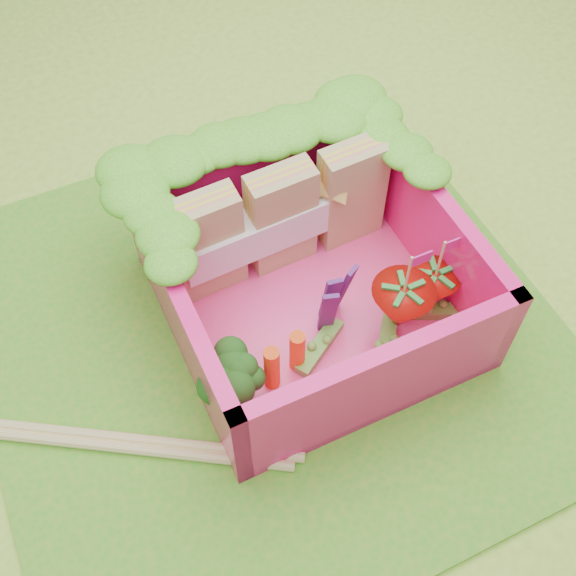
% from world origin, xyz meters
% --- Properties ---
extents(ground, '(14.00, 14.00, 0.00)m').
position_xyz_m(ground, '(0.00, 0.00, 0.00)').
color(ground, '#7EB733').
rests_on(ground, ground).
extents(placemat, '(2.60, 2.60, 0.03)m').
position_xyz_m(placemat, '(0.00, 0.00, 0.01)').
color(placemat, green).
rests_on(placemat, ground).
extents(bento_floor, '(1.30, 1.30, 0.05)m').
position_xyz_m(bento_floor, '(0.24, 0.00, 0.06)').
color(bento_floor, '#FF418C').
rests_on(bento_floor, placemat).
extents(bento_box, '(1.30, 1.30, 0.55)m').
position_xyz_m(bento_box, '(0.24, 0.00, 0.31)').
color(bento_box, '#FF1575').
rests_on(bento_box, placemat).
extents(lettuce_ruffle, '(1.43, 0.83, 0.11)m').
position_xyz_m(lettuce_ruffle, '(0.24, 0.50, 0.64)').
color(lettuce_ruffle, '#3D971B').
rests_on(lettuce_ruffle, bento_box).
extents(sandwich_stack, '(1.07, 0.22, 0.57)m').
position_xyz_m(sandwich_stack, '(0.24, 0.33, 0.36)').
color(sandwich_stack, tan).
rests_on(sandwich_stack, bento_floor).
extents(broccoli, '(0.34, 0.34, 0.26)m').
position_xyz_m(broccoli, '(-0.27, -0.30, 0.27)').
color(broccoli, '#79B055').
rests_on(broccoli, bento_floor).
extents(carrot_sticks, '(0.21, 0.11, 0.27)m').
position_xyz_m(carrot_sticks, '(-0.04, -0.29, 0.21)').
color(carrot_sticks, '#FF6015').
rests_on(carrot_sticks, bento_floor).
extents(purple_wedges, '(0.19, 0.12, 0.38)m').
position_xyz_m(purple_wedges, '(0.28, -0.14, 0.27)').
color(purple_wedges, '#491C63').
rests_on(purple_wedges, bento_floor).
extents(strawberry_left, '(0.29, 0.29, 0.53)m').
position_xyz_m(strawberry_left, '(0.54, -0.28, 0.23)').
color(strawberry_left, red).
rests_on(strawberry_left, bento_floor).
extents(strawberry_right, '(0.24, 0.24, 0.48)m').
position_xyz_m(strawberry_right, '(0.74, -0.24, 0.21)').
color(strawberry_right, red).
rests_on(strawberry_right, bento_floor).
extents(snap_peas, '(0.89, 0.49, 0.05)m').
position_xyz_m(snap_peas, '(0.52, -0.25, 0.11)').
color(snap_peas, '#51AA35').
rests_on(snap_peas, bento_floor).
extents(chopsticks, '(1.80, 1.12, 0.05)m').
position_xyz_m(chopsticks, '(-1.01, -0.15, 0.05)').
color(chopsticks, '#CDB970').
rests_on(chopsticks, placemat).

